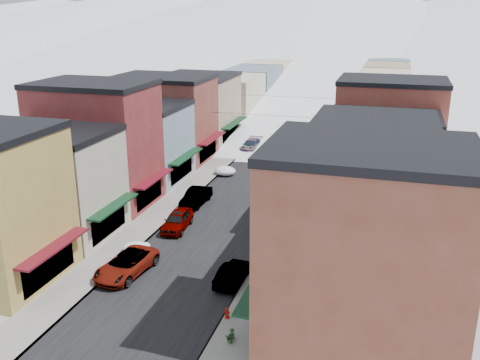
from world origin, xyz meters
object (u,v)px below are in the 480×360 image
Objects in this scene: car_silver_sedan at (177,220)px; fire_hydrant at (227,313)px; car_green_sedan at (233,273)px; trash_can at (279,219)px; car_white_suv at (126,264)px; streetlamp_near at (282,192)px; car_dark_hatch at (196,197)px.

car_silver_sedan reaches higher than fire_hydrant.
car_green_sedan is 11.50m from trash_can.
car_white_suv is at bearing -96.63° from car_silver_sedan.
trash_can is (9.04, 12.55, -0.18)m from car_white_suv.
fire_hydrant is at bearing -59.94° from car_silver_sedan.
car_dark_hatch is at bearing 168.86° from streetlamp_near.
car_white_suv is 9.94m from fire_hydrant.
car_white_suv is 15.49m from car_dark_hatch.
car_green_sedan is (8.40, -14.41, -0.10)m from car_dark_hatch.
car_white_suv is at bearing 157.74° from fire_hydrant.
car_white_suv is 8.21m from car_green_sedan.
trash_can is 0.22× the size of streetlamp_near.
trash_can is at bearing -15.88° from car_dark_hatch.
car_dark_hatch is 5.25× the size of trash_can.
car_white_suv is at bearing -123.51° from streetlamp_near.
streetlamp_near is at bearing 63.28° from car_white_suv.
car_dark_hatch is 9.76m from trash_can.
streetlamp_near is (0.90, 12.58, 2.21)m from car_green_sedan.
fire_hydrant is 0.17× the size of streetlamp_near.
car_green_sedan reaches higher than fire_hydrant.
car_dark_hatch is 16.68m from car_green_sedan.
car_white_suv is 1.33× the size of streetlamp_near.
car_white_suv reaches higher than fire_hydrant.
car_dark_hatch reaches higher than car_green_sedan.
car_green_sedan is at bearing 102.30° from fire_hydrant.
car_dark_hatch is at bearing 162.47° from trash_can.
trash_can is (-0.16, 16.31, 0.15)m from fire_hydrant.
car_dark_hatch is 1.13× the size of car_green_sedan.
fire_hydrant is (8.86, -12.87, -0.35)m from car_silver_sedan.
trash_can reaches higher than fire_hydrant.
car_green_sedan reaches higher than trash_can.
streetlamp_near is (9.04, 13.65, 2.13)m from car_white_suv.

